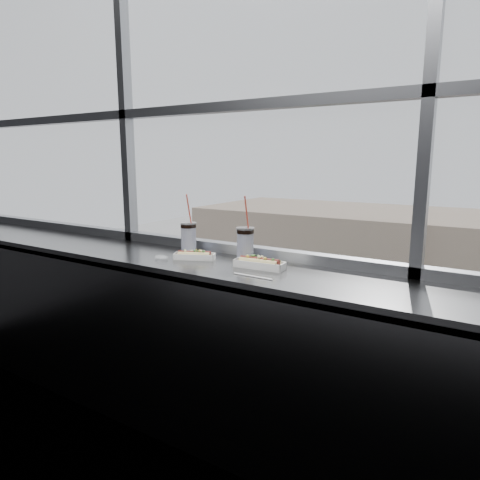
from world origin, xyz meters
The scene contains 22 objects.
wall_back_lower centered at (0.00, 1.50, 0.55)m, with size 6.00×6.00×0.00m, color black.
window_glass centered at (0.00, 1.52, 2.30)m, with size 6.00×6.00×0.00m, color silver.
window_mullions centered at (0.00, 1.50, 2.30)m, with size 6.00×0.08×2.40m, color gray, non-canonical shape.
counter centered at (0.00, 1.23, 1.07)m, with size 6.00×0.55×0.06m, color gray.
counter_fascia centered at (0.00, 0.97, 0.55)m, with size 6.00×0.04×1.04m, color gray.
hotdog_tray_left centered at (-0.20, 1.23, 1.12)m, with size 0.26×0.17×0.06m.
hotdog_tray_right centered at (0.24, 1.25, 1.13)m, with size 0.29×0.11×0.07m.
soda_cup_left centered at (-0.33, 1.34, 1.21)m, with size 0.10×0.10×0.38m.
soda_cup_right centered at (0.10, 1.33, 1.21)m, with size 0.11×0.11×0.39m.
loose_straw centered at (0.30, 1.07, 1.10)m, with size 0.01×0.01×0.23m, color white.
wrapper centered at (-0.37, 1.13, 1.11)m, with size 0.10×0.07×0.02m, color silver.
plaza_ground centered at (0.00, 45.00, -11.00)m, with size 120.00×120.00×0.00m, color #9A9996.
street_asphalt centered at (0.00, 21.50, -10.97)m, with size 80.00×10.00×0.06m, color black.
far_sidewalk centered at (0.00, 29.50, -10.98)m, with size 80.00×6.00×0.04m, color #9A9996.
far_building centered at (0.00, 39.50, -7.00)m, with size 50.00×14.00×8.00m, color gray.
car_near_a centered at (-14.81, 17.50, -9.81)m, with size 6.75×2.81×2.25m, color #8D99AD.
car_near_b centered at (-7.93, 17.50, -9.80)m, with size 6.85×2.85×2.28m, color black.
car_near_c centered at (0.16, 17.50, -10.00)m, with size 5.63×2.35×1.88m, color #BD2240.
car_far_a centered at (-8.24, 25.50, -9.79)m, with size 6.91×2.88×2.30m, color #303030.
pedestrian_a centered at (-6.00, 30.16, -10.04)m, with size 0.82×0.62×1.85m, color #66605B.
pedestrian_b centered at (-2.57, 28.86, -9.81)m, with size 1.02×0.77×2.30m, color #66605B.
tree_left centered at (-10.26, 29.50, -7.88)m, with size 2.94×2.94×4.60m.
Camera 1 is at (1.35, -0.74, 1.69)m, focal length 32.00 mm.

